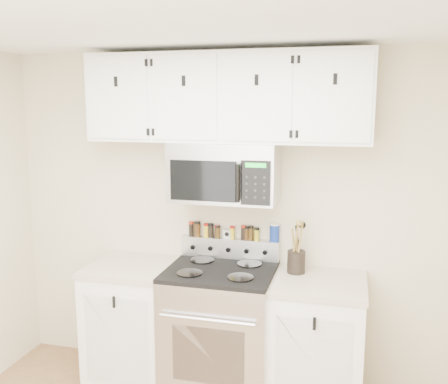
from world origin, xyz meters
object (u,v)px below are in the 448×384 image
object	(u,v)px
range	(220,330)
salt_canister	(274,233)
utensil_crock	(296,260)
microwave	(225,172)

from	to	relation	value
range	salt_canister	xyz separation A→B (m)	(0.34, 0.28, 0.68)
utensil_crock	range	bearing A→B (deg)	-164.68
utensil_crock	microwave	bearing A→B (deg)	-178.25
range	microwave	bearing A→B (deg)	89.77
salt_canister	utensil_crock	bearing A→B (deg)	-37.72
salt_canister	microwave	bearing A→B (deg)	-155.39
microwave	range	bearing A→B (deg)	-90.23
range	microwave	distance (m)	1.15
salt_canister	range	bearing A→B (deg)	-140.30
microwave	salt_canister	distance (m)	0.59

